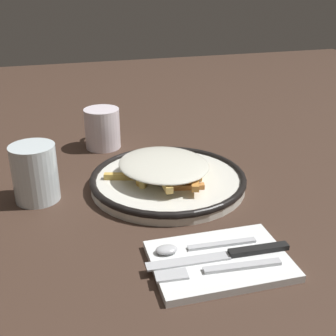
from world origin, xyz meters
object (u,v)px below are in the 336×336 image
(napkin, at_px, (219,261))
(water_glass, at_px, (35,173))
(knife, at_px, (232,254))
(spoon, at_px, (189,247))
(fries_heap, at_px, (163,166))
(fork, at_px, (218,269))
(coffee_mug, at_px, (102,128))
(plate, at_px, (168,180))

(napkin, distance_m, water_glass, 0.37)
(knife, distance_m, spoon, 0.06)
(fries_heap, relative_size, fork, 1.28)
(fries_heap, height_order, coffee_mug, coffee_mug)
(knife, relative_size, spoon, 1.38)
(fork, distance_m, spoon, 0.06)
(fork, distance_m, knife, 0.04)
(fork, bearing_deg, coffee_mug, 8.00)
(napkin, bearing_deg, knife, -93.23)
(knife, bearing_deg, plate, 3.92)
(fries_heap, bearing_deg, knife, -173.99)
(knife, bearing_deg, spoon, 59.59)
(knife, relative_size, coffee_mug, 1.91)
(napkin, relative_size, coffee_mug, 1.75)
(fries_heap, height_order, water_glass, water_glass)
(fork, xyz_separation_m, knife, (0.03, -0.03, 0.00))
(fries_heap, distance_m, napkin, 0.26)
(napkin, relative_size, fork, 1.09)
(napkin, distance_m, spoon, 0.05)
(plate, height_order, fries_heap, fries_heap)
(knife, bearing_deg, coffee_mug, 11.85)
(water_glass, bearing_deg, coffee_mug, -34.63)
(napkin, xyz_separation_m, spoon, (0.03, 0.03, 0.01))
(water_glass, bearing_deg, fork, -142.89)
(knife, xyz_separation_m, water_glass, (0.28, 0.26, 0.04))
(spoon, bearing_deg, water_glass, 40.06)
(knife, bearing_deg, napkin, 86.77)
(knife, height_order, water_glass, water_glass)
(fork, relative_size, knife, 0.84)
(napkin, bearing_deg, coffee_mug, 9.78)
(plate, height_order, water_glass, water_glass)
(napkin, height_order, coffee_mug, coffee_mug)
(fork, relative_size, water_glass, 1.69)
(fries_heap, bearing_deg, coffee_mug, 17.81)
(fries_heap, xyz_separation_m, napkin, (-0.26, -0.01, -0.04))
(knife, distance_m, water_glass, 0.38)
(plate, distance_m, spoon, 0.23)
(fries_heap, bearing_deg, spoon, 173.35)
(spoon, bearing_deg, fork, -158.41)
(napkin, bearing_deg, fries_heap, 1.86)
(napkin, relative_size, water_glass, 1.85)
(spoon, bearing_deg, knife, -120.41)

